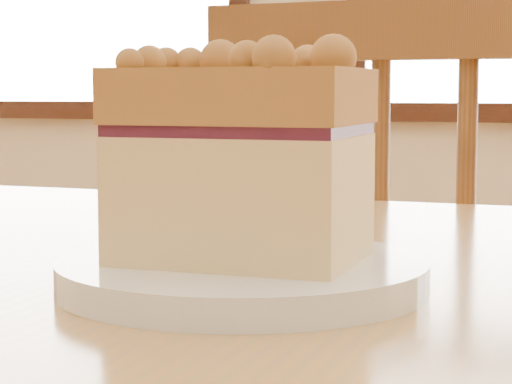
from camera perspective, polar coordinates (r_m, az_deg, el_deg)
plate at (r=0.57m, az=-0.80°, el=-4.80°), size 0.21×0.21×0.02m
cake_slice at (r=0.56m, az=-0.87°, el=2.07°), size 0.15×0.11×0.12m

